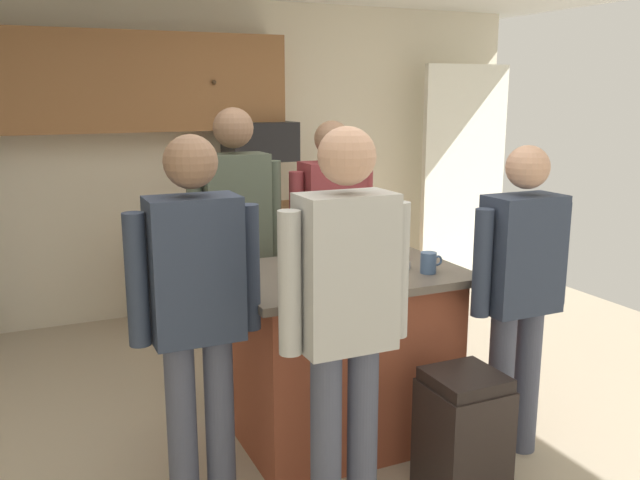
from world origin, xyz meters
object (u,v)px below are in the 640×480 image
(person_guest_by_door, at_px, (196,304))
(person_guest_right, at_px, (236,235))
(serving_tray, at_px, (360,264))
(person_guest_left, at_px, (520,284))
(trash_bin, at_px, (462,436))
(glass_short_whisky, at_px, (336,273))
(microwave_over_range, at_px, (260,141))
(kitchen_island, at_px, (343,355))
(mug_blue_stoneware, at_px, (429,263))
(glass_dark_ale, at_px, (314,265))
(person_elder_center, at_px, (332,234))
(person_host_foreground, at_px, (345,309))

(person_guest_by_door, distance_m, person_guest_right, 1.17)
(person_guest_by_door, xyz_separation_m, serving_tray, (0.97, 0.35, -0.01))
(person_guest_left, distance_m, trash_bin, 0.80)
(glass_short_whisky, bearing_deg, microwave_over_range, 78.12)
(kitchen_island, distance_m, mug_blue_stoneware, 0.68)
(kitchen_island, bearing_deg, trash_bin, -69.66)
(person_guest_by_door, xyz_separation_m, trash_bin, (1.13, -0.38, -0.67))
(glass_short_whisky, bearing_deg, person_guest_by_door, -173.61)
(person_guest_by_door, relative_size, mug_blue_stoneware, 13.53)
(mug_blue_stoneware, height_order, serving_tray, mug_blue_stoneware)
(kitchen_island, bearing_deg, person_guest_by_door, -159.11)
(person_guest_by_door, distance_m, glass_short_whisky, 0.70)
(person_guest_right, bearing_deg, serving_tray, 7.01)
(glass_dark_ale, xyz_separation_m, mug_blue_stoneware, (0.60, -0.10, -0.03))
(person_guest_left, xyz_separation_m, serving_tray, (-0.63, 0.52, 0.05))
(person_guest_left, xyz_separation_m, mug_blue_stoneware, (-0.36, 0.28, 0.08))
(person_guest_right, height_order, mug_blue_stoneware, person_guest_right)
(trash_bin, bearing_deg, microwave_over_range, 87.91)
(kitchen_island, height_order, trash_bin, kitchen_island)
(microwave_over_range, height_order, glass_short_whisky, microwave_over_range)
(person_guest_by_door, height_order, person_elder_center, person_guest_by_door)
(trash_bin, bearing_deg, person_guest_by_door, 161.32)
(trash_bin, bearing_deg, serving_tray, 102.35)
(microwave_over_range, bearing_deg, glass_dark_ale, -103.76)
(person_guest_left, bearing_deg, person_host_foreground, 46.11)
(person_guest_left, bearing_deg, mug_blue_stoneware, -3.39)
(person_elder_center, bearing_deg, glass_dark_ale, -9.53)
(person_elder_center, xyz_separation_m, glass_dark_ale, (-0.51, -0.87, 0.06))
(person_host_foreground, bearing_deg, microwave_over_range, 12.66)
(microwave_over_range, relative_size, serving_tray, 1.27)
(microwave_over_range, relative_size, person_guest_by_door, 0.33)
(kitchen_island, distance_m, trash_bin, 0.78)
(person_guest_left, relative_size, trash_bin, 2.63)
(person_guest_left, bearing_deg, kitchen_island, -0.00)
(microwave_over_range, bearing_deg, kitchen_island, -99.14)
(person_guest_by_door, relative_size, person_guest_left, 1.05)
(microwave_over_range, xyz_separation_m, trash_bin, (-0.11, -3.03, -1.15))
(person_guest_by_door, height_order, person_guest_left, person_guest_by_door)
(person_host_foreground, height_order, person_elder_center, person_host_foreground)
(microwave_over_range, bearing_deg, person_guest_left, -82.83)
(kitchen_island, height_order, person_guest_right, person_guest_right)
(person_host_foreground, bearing_deg, person_guest_right, 25.96)
(person_guest_right, height_order, glass_short_whisky, person_guest_right)
(glass_dark_ale, bearing_deg, glass_short_whisky, -65.76)
(mug_blue_stoneware, bearing_deg, person_guest_right, 127.32)
(glass_dark_ale, height_order, serving_tray, glass_dark_ale)
(person_guest_by_door, height_order, glass_dark_ale, person_guest_by_door)
(person_guest_by_door, height_order, glass_short_whisky, person_guest_by_door)
(kitchen_island, xyz_separation_m, person_guest_right, (-0.35, 0.73, 0.55))
(kitchen_island, distance_m, glass_dark_ale, 0.61)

